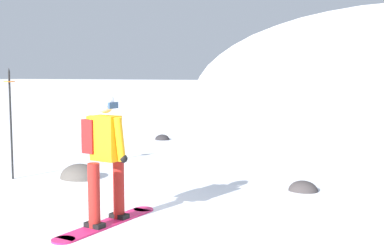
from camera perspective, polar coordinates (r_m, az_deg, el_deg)
ground_plane at (r=6.81m, az=-13.43°, el=-10.89°), size 300.00×300.00×0.00m
snowboarder_main at (r=6.56m, az=-9.96°, el=-3.21°), size 0.65×1.83×1.71m
piste_marker_near at (r=9.83m, az=-19.95°, el=1.07°), size 0.20×0.20×2.08m
rock_dark at (r=14.98m, az=-3.39°, el=-1.57°), size 0.45×0.38×0.32m
rock_mid at (r=9.71m, az=-12.66°, el=-5.81°), size 0.77×0.66×0.54m
rock_small at (r=8.67m, az=12.54°, el=-7.22°), size 0.49×0.42×0.35m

